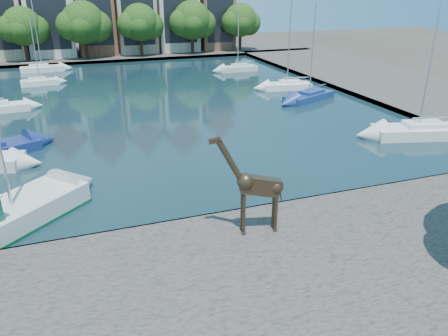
# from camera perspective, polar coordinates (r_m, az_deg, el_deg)

# --- Properties ---
(ground) EXTENTS (160.00, 160.00, 0.00)m
(ground) POSITION_cam_1_polar(r_m,az_deg,el_deg) (22.24, 6.35, -5.64)
(ground) COLOR #38332B
(ground) RESTS_ON ground
(water_basin) EXTENTS (38.00, 50.00, 0.08)m
(water_basin) POSITION_cam_1_polar(r_m,az_deg,el_deg) (43.69, -7.38, 8.78)
(water_basin) COLOR black
(water_basin) RESTS_ON ground
(near_quay) EXTENTS (50.00, 14.00, 0.50)m
(near_quay) POSITION_cam_1_polar(r_m,az_deg,el_deg) (17.14, 16.80, -15.33)
(near_quay) COLOR #554D49
(near_quay) RESTS_ON ground
(far_quay) EXTENTS (60.00, 16.00, 0.50)m
(far_quay) POSITION_cam_1_polar(r_m,az_deg,el_deg) (74.72, -12.94, 14.44)
(far_quay) COLOR #554D49
(far_quay) RESTS_ON ground
(right_quay) EXTENTS (14.00, 52.00, 0.50)m
(right_quay) POSITION_cam_1_polar(r_m,az_deg,el_deg) (54.48, 19.68, 10.70)
(right_quay) COLOR #554D49
(right_quay) RESTS_ON ground
(townhouse_west_inner) EXTENTS (6.43, 9.18, 15.15)m
(townhouse_west_inner) POSITION_cam_1_polar(r_m,az_deg,el_deg) (73.56, -22.02, 18.88)
(townhouse_west_inner) COLOR silver
(townhouse_west_inner) RESTS_ON far_quay
(townhouse_center) EXTENTS (5.44, 9.18, 16.93)m
(townhouse_center) POSITION_cam_1_polar(r_m,az_deg,el_deg) (73.66, -16.80, 20.32)
(townhouse_center) COLOR brown
(townhouse_center) RESTS_ON far_quay
(townhouse_east_inner) EXTENTS (5.94, 9.18, 15.79)m
(townhouse_east_inner) POSITION_cam_1_polar(r_m,az_deg,el_deg) (74.31, -11.85, 20.29)
(townhouse_east_inner) COLOR tan
(townhouse_east_inner) RESTS_ON far_quay
(townhouse_east_mid) EXTENTS (6.43, 9.18, 16.65)m
(townhouse_east_mid) POSITION_cam_1_polar(r_m,az_deg,el_deg) (75.52, -6.66, 20.92)
(townhouse_east_mid) COLOR beige
(townhouse_east_mid) RESTS_ON far_quay
(townhouse_east_end) EXTENTS (5.44, 9.18, 14.43)m
(townhouse_east_end) POSITION_cam_1_polar(r_m,az_deg,el_deg) (77.30, -1.63, 20.35)
(townhouse_east_end) COLOR brown
(townhouse_east_end) RESTS_ON far_quay
(far_tree_west) EXTENTS (6.76, 5.20, 7.36)m
(far_tree_west) POSITION_cam_1_polar(r_m,az_deg,el_deg) (68.39, -24.75, 16.34)
(far_tree_west) COLOR #332114
(far_tree_west) RESTS_ON far_quay
(far_tree_mid_west) EXTENTS (7.80, 6.00, 8.00)m
(far_tree_mid_west) POSITION_cam_1_polar(r_m,az_deg,el_deg) (68.24, -17.82, 17.47)
(far_tree_mid_west) COLOR #332114
(far_tree_mid_west) RESTS_ON far_quay
(far_tree_mid_east) EXTENTS (7.02, 5.40, 7.52)m
(far_tree_mid_east) POSITION_cam_1_polar(r_m,az_deg,el_deg) (69.06, -10.88, 18.03)
(far_tree_mid_east) COLOR #332114
(far_tree_mid_east) RESTS_ON far_quay
(far_tree_east) EXTENTS (7.54, 5.80, 7.84)m
(far_tree_east) POSITION_cam_1_polar(r_m,az_deg,el_deg) (70.75, -4.14, 18.55)
(far_tree_east) COLOR #332114
(far_tree_east) RESTS_ON far_quay
(far_tree_far_east) EXTENTS (6.76, 5.20, 7.36)m
(far_tree_far_east) POSITION_cam_1_polar(r_m,az_deg,el_deg) (73.30, 2.22, 18.61)
(far_tree_far_east) COLOR #332114
(far_tree_far_east) RESTS_ON far_quay
(giraffe_statue) EXTENTS (3.14, 0.84, 4.49)m
(giraffe_statue) POSITION_cam_1_polar(r_m,az_deg,el_deg) (18.52, 4.10, -2.32)
(giraffe_statue) COLOR #382A1C
(giraffe_statue) RESTS_ON near_quay
(sailboat_left_d) EXTENTS (4.12, 1.72, 7.30)m
(sailboat_left_d) POSITION_cam_1_polar(r_m,az_deg,el_deg) (53.93, -22.93, 10.46)
(sailboat_left_d) COLOR white
(sailboat_left_d) RESTS_ON water_basin
(sailboat_left_e) EXTENTS (5.38, 2.27, 10.57)m
(sailboat_left_e) POSITION_cam_1_polar(r_m,az_deg,el_deg) (62.37, -22.68, 12.04)
(sailboat_left_e) COLOR white
(sailboat_left_e) RESTS_ON water_basin
(sailboat_right_a) EXTENTS (6.90, 3.86, 13.17)m
(sailboat_right_a) POSITION_cam_1_polar(r_m,az_deg,el_deg) (35.33, 24.06, 4.70)
(sailboat_right_a) COLOR silver
(sailboat_right_a) RESTS_ON water_basin
(sailboat_right_b) EXTENTS (6.08, 4.16, 8.90)m
(sailboat_right_b) POSITION_cam_1_polar(r_m,az_deg,el_deg) (43.97, 11.06, 9.34)
(sailboat_right_b) COLOR navy
(sailboat_right_b) RESTS_ON water_basin
(sailboat_right_c) EXTENTS (5.33, 2.65, 10.29)m
(sailboat_right_c) POSITION_cam_1_polar(r_m,az_deg,el_deg) (48.16, 8.23, 10.77)
(sailboat_right_c) COLOR white
(sailboat_right_c) RESTS_ON water_basin
(sailboat_right_d) EXTENTS (4.99, 1.86, 7.78)m
(sailboat_right_d) POSITION_cam_1_polar(r_m,az_deg,el_deg) (58.15, 1.83, 13.03)
(sailboat_right_d) COLOR silver
(sailboat_right_d) RESTS_ON water_basin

